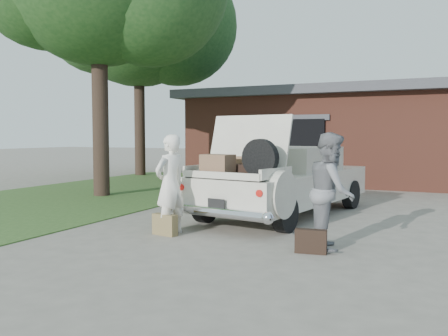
% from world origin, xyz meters
% --- Properties ---
extents(ground, '(90.00, 90.00, 0.00)m').
position_xyz_m(ground, '(0.00, 0.00, 0.00)').
color(ground, gray).
rests_on(ground, ground).
extents(grass_strip, '(6.00, 16.00, 0.02)m').
position_xyz_m(grass_strip, '(-5.50, 3.00, 0.01)').
color(grass_strip, '#2D4C1E').
rests_on(grass_strip, ground).
extents(house, '(12.80, 7.80, 3.30)m').
position_xyz_m(house, '(0.98, 11.47, 1.67)').
color(house, brown).
rests_on(house, ground).
extents(tree_back, '(7.53, 6.54, 10.23)m').
position_xyz_m(tree_back, '(-7.90, 9.45, 6.66)').
color(tree_back, '#38281E').
rests_on(tree_back, ground).
extents(sedan, '(2.72, 5.27, 2.06)m').
position_xyz_m(sedan, '(0.51, 2.48, 0.74)').
color(sedan, beige).
rests_on(sedan, ground).
extents(woman_left, '(0.56, 0.71, 1.70)m').
position_xyz_m(woman_left, '(-0.66, -0.15, 0.85)').
color(woman_left, white).
rests_on(woman_left, ground).
extents(woman_right, '(0.83, 0.97, 1.73)m').
position_xyz_m(woman_right, '(2.05, -0.04, 0.86)').
color(woman_right, slate).
rests_on(woman_right, ground).
extents(suitcase_left, '(0.48, 0.24, 0.36)m').
position_xyz_m(suitcase_left, '(-0.69, -0.29, 0.18)').
color(suitcase_left, olive).
rests_on(suitcase_left, ground).
extents(suitcase_right, '(0.46, 0.20, 0.34)m').
position_xyz_m(suitcase_right, '(1.86, -0.46, 0.17)').
color(suitcase_right, black).
rests_on(suitcase_right, ground).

